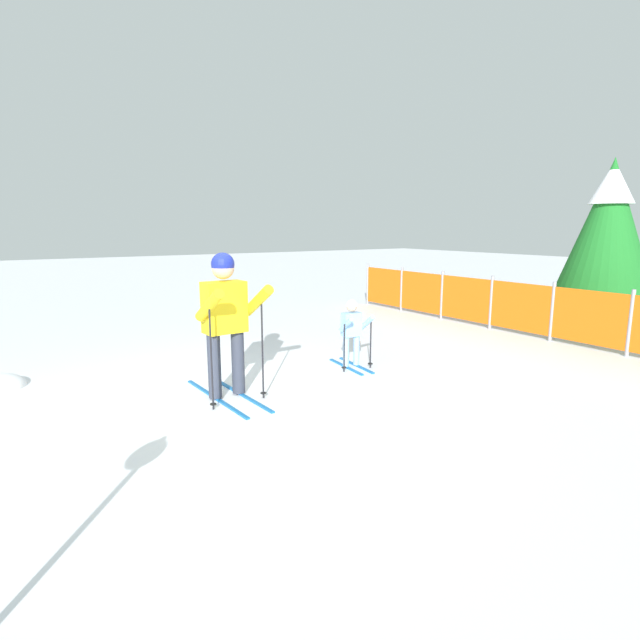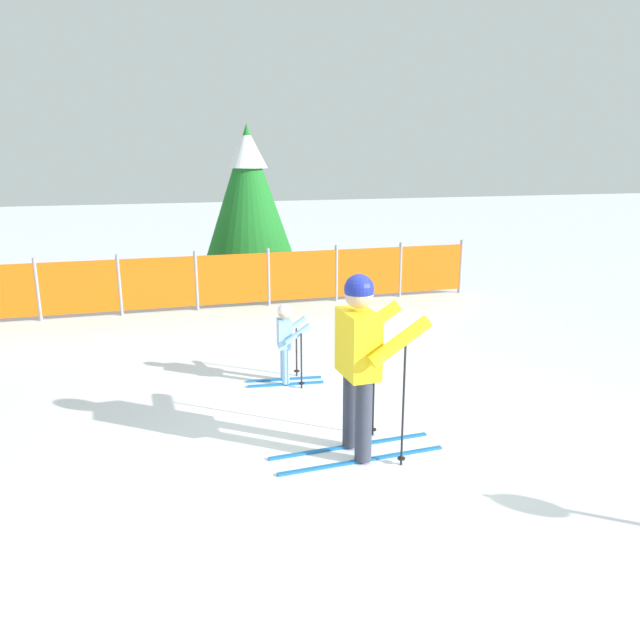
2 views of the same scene
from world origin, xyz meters
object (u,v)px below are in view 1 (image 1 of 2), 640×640
at_px(skier_adult, 226,312).
at_px(conifer_far, 609,226).
at_px(safety_fence, 520,307).
at_px(skier_child, 352,329).

xyz_separation_m(skier_adult, conifer_far, (0.28, 7.50, 0.98)).
height_order(skier_adult, conifer_far, conifer_far).
bearing_deg(safety_fence, conifer_far, 70.20).
bearing_deg(safety_fence, skier_adult, -87.00).
bearing_deg(skier_adult, safety_fence, 89.81).
distance_m(safety_fence, conifer_far, 2.28).
bearing_deg(skier_adult, conifer_far, 84.64).
relative_size(skier_child, safety_fence, 0.11).
distance_m(skier_child, safety_fence, 3.88).
xyz_separation_m(skier_adult, skier_child, (-0.24, 1.97, -0.45)).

